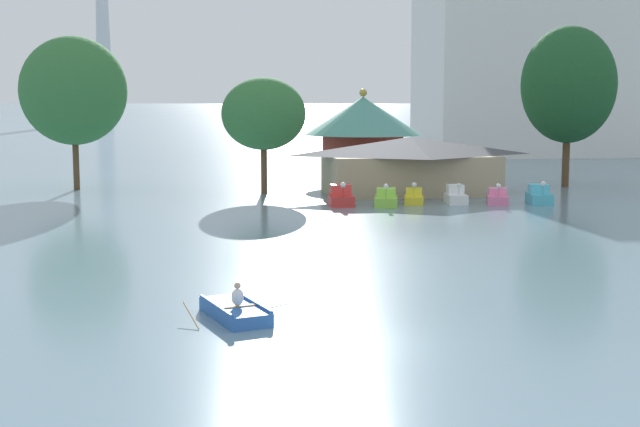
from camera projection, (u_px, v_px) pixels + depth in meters
name	position (u px, v px, depth m)	size (l,w,h in m)	color
ground_plane	(348.00, 343.00, 27.83)	(2000.00, 2000.00, 0.00)	slate
rowboat_with_rower	(235.00, 311.00, 30.91)	(3.62, 3.83, 1.32)	#2D60AD
pedal_boat_red	(341.00, 197.00, 62.88)	(1.81, 2.53, 1.76)	red
pedal_boat_lime	(386.00, 199.00, 62.74)	(2.25, 3.20, 1.67)	#8CCC3F
pedal_boat_yellow	(414.00, 197.00, 64.07)	(1.87, 2.56, 1.63)	yellow
pedal_boat_white	(456.00, 196.00, 64.01)	(1.54, 2.35, 1.58)	white
pedal_boat_pink	(498.00, 197.00, 63.94)	(2.14, 2.77, 1.56)	pink
pedal_boat_cyan	(539.00, 196.00, 64.02)	(1.89, 2.61, 1.72)	#4CB7CC
boathouse	(410.00, 164.00, 70.20)	(14.08, 8.07, 4.49)	tan
green_roof_pavilion	(363.00, 132.00, 80.21)	(10.50, 10.50, 8.32)	#993328
shoreline_tree_tall_left	(74.00, 91.00, 72.73)	(8.63, 8.63, 12.52)	brown
shoreline_tree_mid	(264.00, 114.00, 70.14)	(6.64, 6.64, 9.14)	brown
shoreline_tree_right	(569.00, 85.00, 74.95)	(7.90, 7.90, 13.50)	brown
background_building_block	(542.00, 60.00, 116.34)	(31.65, 15.32, 24.73)	silver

